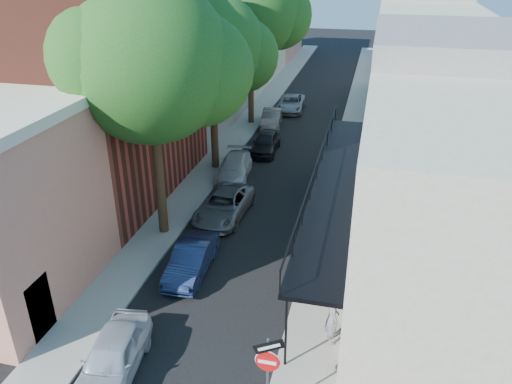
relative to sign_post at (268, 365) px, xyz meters
The scene contains 17 objects.
road_surface 29.27m from the sign_post, 96.21° to the left, with size 6.00×64.00×0.01m, color black.
sidewalk_left 29.96m from the sign_post, 103.85° to the left, with size 2.00×64.00×0.12m, color gray.
sidewalk_right 29.11m from the sign_post, 88.34° to the left, with size 2.00×64.00×0.12m, color gray.
buildings_left 30.59m from the sign_post, 114.15° to the left, with size 10.10×59.10×12.00m.
buildings_right 29.20m from the sign_post, 78.44° to the left, with size 9.80×55.00×10.00m.
sign_post is the anchor object (origin of this frame).
oak_near 12.77m from the sign_post, 125.09° to the left, with size 7.48×6.80×11.42m.
oak_mid 19.14m from the sign_post, 110.86° to the left, with size 6.60×6.00×10.20m.
oak_far 27.80m from the sign_post, 103.91° to the left, with size 7.70×7.00×11.90m.
parked_car_a 5.24m from the sign_post, behind, with size 1.61×4.00×1.36m, color #B0B6C3.
parked_car_b 7.87m from the sign_post, 126.07° to the left, with size 1.35×3.87×1.27m, color #162244.
parked_car_c 12.21m from the sign_post, 112.47° to the left, with size 2.11×4.58×1.27m, color #5C5F64.
parked_car_d 16.91m from the sign_post, 108.84° to the left, with size 1.75×4.30×1.25m, color #BDBCC0.
parked_car_e 20.92m from the sign_post, 102.62° to the left, with size 1.57×3.91×1.33m, color black.
parked_car_f 26.21m from the sign_post, 101.63° to the left, with size 1.36×3.89×1.28m, color #615952.
parked_car_g 30.49m from the sign_post, 98.61° to the left, with size 2.06×4.46×1.24m, color gray.
pedestrian 3.85m from the sign_post, 67.31° to the left, with size 0.72×0.48×1.99m, color slate.
Camera 1 is at (5.19, -8.84, 12.08)m, focal length 35.00 mm.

